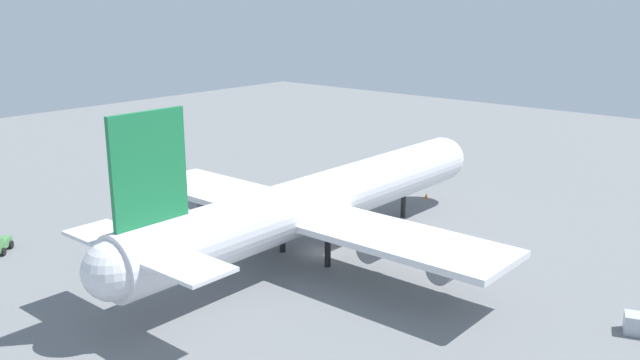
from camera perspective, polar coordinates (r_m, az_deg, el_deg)
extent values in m
plane|color=slate|center=(80.68, 0.00, -6.14)|extent=(244.76, 244.76, 0.00)
cylinder|color=silver|center=(78.57, 0.00, -1.73)|extent=(55.37, 6.36, 6.36)
sphere|color=silver|center=(100.53, 10.30, 1.77)|extent=(6.24, 6.24, 6.24)
sphere|color=silver|center=(61.41, -17.16, -7.34)|extent=(5.41, 5.41, 5.41)
cube|color=#1E7F47|center=(61.20, -14.28, 0.96)|extent=(7.75, 0.50, 10.18)
cube|color=silver|center=(58.88, -11.80, -6.95)|extent=(4.98, 9.55, 0.36)
cube|color=silver|center=(66.77, -17.20, -4.64)|extent=(4.98, 9.55, 0.36)
cube|color=silver|center=(69.12, 7.02, -5.06)|extent=(9.41, 23.03, 0.70)
cube|color=silver|center=(86.02, -8.03, -1.04)|extent=(9.41, 23.03, 0.70)
cylinder|color=gray|center=(72.29, 5.13, -5.52)|extent=(5.09, 2.67, 2.67)
cylinder|color=gray|center=(68.09, 11.02, -7.08)|extent=(5.09, 2.67, 2.67)
cylinder|color=gray|center=(84.70, -5.92, -2.42)|extent=(5.09, 2.67, 2.67)
cylinder|color=gray|center=(90.82, -9.65, -1.35)|extent=(5.09, 2.67, 2.67)
cylinder|color=black|center=(93.58, 7.07, -2.16)|extent=(0.70, 0.70, 3.30)
cylinder|color=black|center=(76.01, 0.66, -6.17)|extent=(0.70, 0.70, 3.30)
cylinder|color=black|center=(80.38, -3.19, -4.99)|extent=(0.70, 0.70, 3.30)
cube|color=#4C8C4C|center=(89.67, -25.50, -4.81)|extent=(3.27, 3.27, 0.94)
cylinder|color=black|center=(87.80, -25.22, -5.52)|extent=(0.88, 0.87, 0.96)
cylinder|color=black|center=(89.90, -24.68, -4.99)|extent=(0.88, 0.87, 0.96)
cube|color=#B7BCC6|center=(68.33, 25.51, -10.98)|extent=(2.73, 3.26, 1.76)
cone|color=orange|center=(103.10, 8.98, -1.33)|extent=(0.55, 0.55, 0.79)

